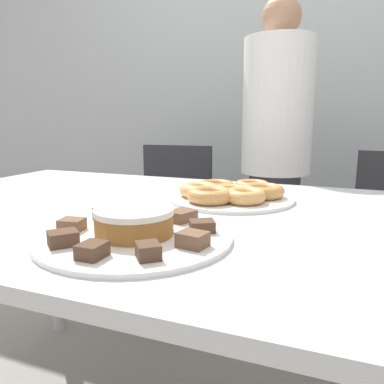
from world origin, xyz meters
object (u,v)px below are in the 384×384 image
(plate_cake, at_px, (135,237))
(frosted_cake, at_px, (134,221))
(plate_donuts, at_px, (231,198))
(office_chair_left, at_px, (170,232))
(person_standing, at_px, (275,162))

(plate_cake, distance_m, frosted_cake, 0.03)
(frosted_cake, bearing_deg, plate_donuts, 79.59)
(office_chair_left, distance_m, plate_donuts, 0.97)
(plate_donuts, height_order, frosted_cake, frosted_cake)
(person_standing, xyz_separation_m, plate_donuts, (-0.02, -0.71, -0.03))
(office_chair_left, xyz_separation_m, plate_cake, (0.45, -1.14, 0.38))
(plate_donuts, xyz_separation_m, frosted_cake, (-0.08, -0.43, 0.03))
(plate_donuts, bearing_deg, person_standing, 88.35)
(plate_cake, bearing_deg, plate_donuts, 79.59)
(plate_cake, bearing_deg, person_standing, 84.99)
(person_standing, height_order, frosted_cake, person_standing)
(person_standing, bearing_deg, office_chair_left, 179.44)
(person_standing, bearing_deg, plate_cake, -95.01)
(plate_cake, xyz_separation_m, plate_donuts, (0.08, 0.43, 0.00))
(plate_cake, xyz_separation_m, frosted_cake, (0.00, 0.00, 0.03))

